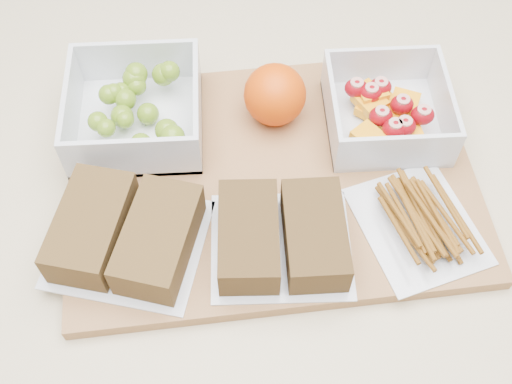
% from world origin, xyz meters
% --- Properties ---
extents(counter, '(1.20, 0.90, 0.90)m').
position_xyz_m(counter, '(0.00, 0.00, 0.45)').
color(counter, beige).
rests_on(counter, ground).
extents(cutting_board, '(0.44, 0.33, 0.02)m').
position_xyz_m(cutting_board, '(-0.00, 0.02, 0.91)').
color(cutting_board, '#9F6E41').
rests_on(cutting_board, counter).
extents(grape_container, '(0.14, 0.14, 0.06)m').
position_xyz_m(grape_container, '(-0.14, 0.09, 0.94)').
color(grape_container, silver).
rests_on(grape_container, cutting_board).
extents(fruit_container, '(0.13, 0.13, 0.05)m').
position_xyz_m(fruit_container, '(0.13, 0.08, 0.94)').
color(fruit_container, silver).
rests_on(fruit_container, cutting_board).
extents(orange, '(0.07, 0.07, 0.07)m').
position_xyz_m(orange, '(0.01, 0.09, 0.95)').
color(orange, '#EA4A05').
rests_on(orange, cutting_board).
extents(sandwich_bag_left, '(0.17, 0.16, 0.04)m').
position_xyz_m(sandwich_bag_left, '(-0.14, -0.06, 0.94)').
color(sandwich_bag_left, silver).
rests_on(sandwich_bag_left, cutting_board).
extents(sandwich_bag_center, '(0.14, 0.12, 0.04)m').
position_xyz_m(sandwich_bag_center, '(0.00, -0.07, 0.94)').
color(sandwich_bag_center, silver).
rests_on(sandwich_bag_center, cutting_board).
extents(pretzel_bag, '(0.14, 0.15, 0.03)m').
position_xyz_m(pretzel_bag, '(0.14, -0.05, 0.93)').
color(pretzel_bag, silver).
rests_on(pretzel_bag, cutting_board).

